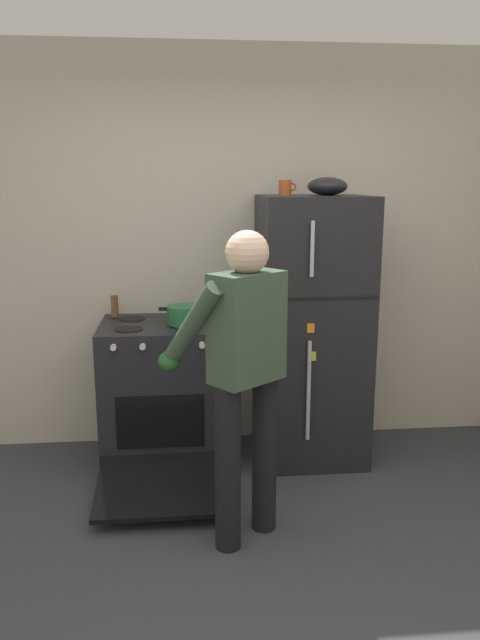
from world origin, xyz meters
TOP-DOWN VIEW (x-y plane):
  - ground at (0.00, 0.00)m, footprint 8.00×8.00m
  - kitchen_wall_back at (0.00, 1.95)m, footprint 6.00×0.10m
  - refrigerator at (0.48, 1.57)m, footprint 0.68×0.72m
  - stove_range at (-0.51, 1.55)m, footprint 0.76×1.23m
  - person_cook at (-0.07, 0.61)m, footprint 0.65×0.69m
  - red_pot at (-0.35, 1.52)m, footprint 0.32×0.22m
  - coffee_mug at (0.30, 1.62)m, footprint 0.11×0.08m
  - pepper_mill at (-0.81, 1.77)m, footprint 0.05×0.05m
  - mixing_bowl at (0.56, 1.57)m, footprint 0.25×0.25m

SIDE VIEW (x-z plane):
  - ground at x=0.00m, z-range 0.00..0.00m
  - stove_range at x=-0.51m, z-range -0.01..0.92m
  - refrigerator at x=0.48m, z-range 0.00..1.73m
  - person_cook at x=-0.07m, z-range 0.15..1.75m
  - red_pot at x=-0.35m, z-range 0.94..1.05m
  - pepper_mill at x=-0.81m, z-range 0.94..1.08m
  - kitchen_wall_back at x=0.00m, z-range 0.00..2.70m
  - coffee_mug at x=0.30m, z-range 1.73..1.83m
  - mixing_bowl at x=0.56m, z-range 1.73..1.85m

